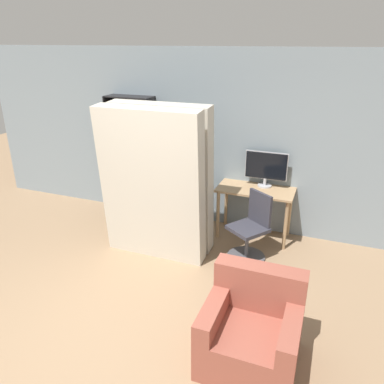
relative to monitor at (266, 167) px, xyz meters
The scene contains 9 objects.
ground_plane 3.23m from the monitor, 109.38° to the right, with size 16.00×16.00×0.00m, color #937556.
wall_back 1.06m from the monitor, behind, with size 8.00×0.06×2.70m.
desk 0.46m from the monitor, 122.79° to the right, with size 1.11×0.55×0.78m.
monitor is the anchor object (origin of this frame).
office_chair 1.02m from the monitor, 91.31° to the right, with size 0.61×0.61×0.93m.
bookshelf 2.28m from the monitor, behind, with size 0.76×0.31×1.98m.
mattress_near 1.72m from the monitor, 136.71° to the right, with size 1.39×0.39×2.05m.
mattress_far 1.51m from the monitor, 146.05° to the right, with size 1.39×0.36×2.05m.
armchair 2.62m from the monitor, 80.97° to the right, with size 0.85×0.80×0.85m.
Camera 1 is at (1.86, -2.32, 2.78)m, focal length 35.00 mm.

